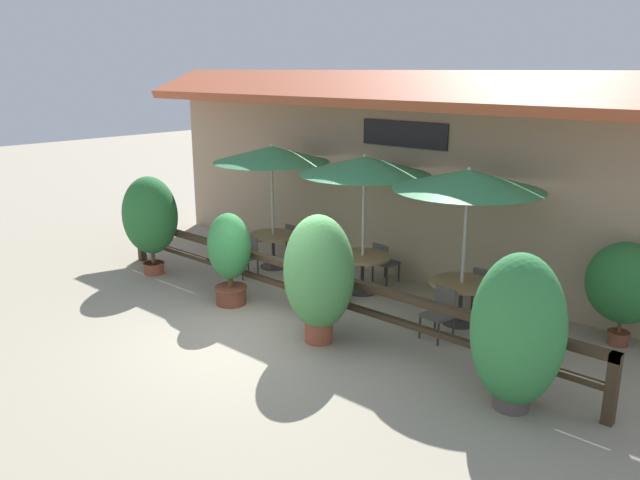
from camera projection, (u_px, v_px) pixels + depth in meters
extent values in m
plane|color=#9E937F|center=(262.00, 336.00, 10.28)|extent=(60.00, 60.00, 0.00)
cube|color=tan|center=(410.00, 192.00, 12.82)|extent=(14.00, 0.40, 3.60)
cube|color=#B25133|center=(397.00, 89.00, 11.87)|extent=(14.28, 1.48, 0.70)
cube|color=black|center=(404.00, 134.00, 12.36)|extent=(1.99, 0.04, 0.51)
cube|color=#3D2D1E|center=(305.00, 269.00, 10.80)|extent=(10.40, 0.14, 0.11)
cube|color=#3D2D1E|center=(305.00, 292.00, 10.91)|extent=(10.40, 0.10, 0.09)
cube|color=#3D2D1E|center=(141.00, 240.00, 14.20)|extent=(0.14, 0.14, 0.95)
cube|color=#3D2D1E|center=(305.00, 292.00, 10.91)|extent=(0.14, 0.14, 0.95)
cube|color=#3D2D1E|center=(612.00, 389.00, 7.61)|extent=(0.14, 0.14, 0.95)
cylinder|color=#B7B2A8|center=(273.00, 214.00, 13.52)|extent=(0.06, 0.06, 2.40)
cone|color=#33844C|center=(271.00, 154.00, 13.17)|extent=(2.48, 2.48, 0.33)
sphere|color=#B2ADA3|center=(271.00, 146.00, 13.13)|extent=(0.07, 0.07, 0.07)
cylinder|color=olive|center=(273.00, 235.00, 13.65)|extent=(1.09, 1.09, 0.05)
cylinder|color=#333333|center=(273.00, 252.00, 13.75)|extent=(0.07, 0.07, 0.70)
cylinder|color=#333333|center=(274.00, 266.00, 13.84)|extent=(0.60, 0.60, 0.03)
cube|color=#514C47|center=(245.00, 258.00, 13.14)|extent=(0.48, 0.48, 0.05)
cube|color=#514C47|center=(252.00, 246.00, 13.19)|extent=(0.40, 0.10, 0.40)
cylinder|color=#2D2D2D|center=(233.00, 267.00, 13.22)|extent=(0.04, 0.04, 0.38)
cylinder|color=#2D2D2D|center=(243.00, 271.00, 12.94)|extent=(0.04, 0.04, 0.38)
cylinder|color=#2D2D2D|center=(248.00, 264.00, 13.45)|extent=(0.04, 0.04, 0.38)
cylinder|color=#2D2D2D|center=(258.00, 268.00, 13.17)|extent=(0.04, 0.04, 0.38)
cube|color=#514C47|center=(298.00, 242.00, 14.35)|extent=(0.42, 0.42, 0.05)
cube|color=#514C47|center=(292.00, 234.00, 14.16)|extent=(0.40, 0.04, 0.40)
cylinder|color=#2D2D2D|center=(310.00, 250.00, 14.43)|extent=(0.04, 0.04, 0.38)
cylinder|color=#2D2D2D|center=(298.00, 247.00, 14.67)|extent=(0.04, 0.04, 0.38)
cylinder|color=#2D2D2D|center=(298.00, 254.00, 14.15)|extent=(0.04, 0.04, 0.38)
cylinder|color=#2D2D2D|center=(286.00, 251.00, 14.40)|extent=(0.04, 0.04, 0.38)
cylinder|color=#B7B2A8|center=(363.00, 233.00, 11.98)|extent=(0.06, 0.06, 2.40)
cone|color=#33844C|center=(364.00, 165.00, 11.64)|extent=(2.48, 2.48, 0.33)
sphere|color=#B2ADA3|center=(365.00, 156.00, 11.59)|extent=(0.07, 0.07, 0.07)
cylinder|color=olive|center=(363.00, 256.00, 12.11)|extent=(1.09, 1.09, 0.05)
cylinder|color=#333333|center=(362.00, 275.00, 12.21)|extent=(0.07, 0.07, 0.70)
cylinder|color=#333333|center=(362.00, 291.00, 12.30)|extent=(0.60, 0.60, 0.03)
cube|color=#514C47|center=(333.00, 282.00, 11.66)|extent=(0.43, 0.43, 0.05)
cube|color=#514C47|center=(339.00, 268.00, 11.73)|extent=(0.40, 0.04, 0.40)
cylinder|color=#2D2D2D|center=(319.00, 293.00, 11.69)|extent=(0.04, 0.04, 0.38)
cylinder|color=#2D2D2D|center=(334.00, 298.00, 11.45)|extent=(0.04, 0.04, 0.38)
cylinder|color=#2D2D2D|center=(332.00, 288.00, 11.97)|extent=(0.04, 0.04, 0.38)
cylinder|color=#2D2D2D|center=(347.00, 292.00, 11.73)|extent=(0.04, 0.04, 0.38)
cube|color=#514C47|center=(386.00, 263.00, 12.79)|extent=(0.46, 0.46, 0.05)
cube|color=#514C47|center=(380.00, 254.00, 12.61)|extent=(0.40, 0.07, 0.40)
cylinder|color=#2D2D2D|center=(399.00, 273.00, 12.84)|extent=(0.04, 0.04, 0.38)
cylinder|color=#2D2D2D|center=(385.00, 269.00, 13.11)|extent=(0.04, 0.04, 0.38)
cylinder|color=#2D2D2D|center=(387.00, 277.00, 12.59)|extent=(0.04, 0.04, 0.38)
cylinder|color=#2D2D2D|center=(373.00, 273.00, 12.86)|extent=(0.04, 0.04, 0.38)
cylinder|color=#B7B2A8|center=(463.00, 257.00, 10.48)|extent=(0.06, 0.06, 2.40)
cone|color=#33844C|center=(468.00, 180.00, 10.13)|extent=(2.48, 2.48, 0.33)
sphere|color=#B2ADA3|center=(469.00, 169.00, 10.08)|extent=(0.07, 0.07, 0.07)
cylinder|color=olive|center=(462.00, 283.00, 10.60)|extent=(1.09, 1.09, 0.05)
cylinder|color=#333333|center=(460.00, 304.00, 10.70)|extent=(0.07, 0.07, 0.70)
cylinder|color=#333333|center=(459.00, 322.00, 10.79)|extent=(0.60, 0.60, 0.03)
cube|color=#514C47|center=(437.00, 315.00, 10.06)|extent=(0.47, 0.47, 0.05)
cube|color=#514C47|center=(445.00, 300.00, 10.11)|extent=(0.40, 0.09, 0.40)
cylinder|color=#2D2D2D|center=(420.00, 327.00, 10.13)|extent=(0.04, 0.04, 0.38)
cylinder|color=#2D2D2D|center=(438.00, 335.00, 9.86)|extent=(0.04, 0.04, 0.38)
cylinder|color=#2D2D2D|center=(435.00, 321.00, 10.37)|extent=(0.04, 0.04, 0.38)
cylinder|color=#2D2D2D|center=(453.00, 328.00, 10.09)|extent=(0.04, 0.04, 0.38)
cube|color=#514C47|center=(487.00, 289.00, 11.25)|extent=(0.46, 0.46, 0.05)
cube|color=#514C47|center=(484.00, 280.00, 11.04)|extent=(0.40, 0.08, 0.40)
cylinder|color=#2D2D2D|center=(500.00, 300.00, 11.35)|extent=(0.04, 0.04, 0.38)
cylinder|color=#2D2D2D|center=(480.00, 295.00, 11.56)|extent=(0.04, 0.04, 0.38)
cylinder|color=#2D2D2D|center=(492.00, 306.00, 11.05)|extent=(0.04, 0.04, 0.38)
cylinder|color=#2D2D2D|center=(472.00, 301.00, 11.27)|extent=(0.04, 0.04, 0.38)
cylinder|color=#9E4C33|center=(154.00, 268.00, 13.37)|extent=(0.42, 0.42, 0.24)
cylinder|color=#9E4C33|center=(154.00, 264.00, 13.34)|extent=(0.46, 0.46, 0.04)
cylinder|color=brown|center=(153.00, 252.00, 13.27)|extent=(0.08, 0.08, 0.49)
ellipsoid|color=#287033|center=(150.00, 215.00, 13.06)|extent=(1.23, 1.10, 1.64)
cylinder|color=brown|center=(231.00, 295.00, 11.64)|extent=(0.56, 0.56, 0.34)
cylinder|color=brown|center=(231.00, 287.00, 11.60)|extent=(0.61, 0.61, 0.04)
cylinder|color=brown|center=(230.00, 277.00, 11.55)|extent=(0.10, 0.10, 0.37)
ellipsoid|color=#338442|center=(229.00, 246.00, 11.39)|extent=(0.85, 0.77, 1.23)
cylinder|color=#564C47|center=(511.00, 399.00, 8.07)|extent=(0.45, 0.45, 0.24)
cylinder|color=#564C47|center=(512.00, 392.00, 8.04)|extent=(0.49, 0.49, 0.04)
ellipsoid|color=#338442|center=(517.00, 330.00, 7.81)|extent=(1.19, 1.07, 2.01)
cylinder|color=#9E4C33|center=(319.00, 330.00, 10.03)|extent=(0.46, 0.46, 0.39)
cylinder|color=#9E4C33|center=(319.00, 320.00, 9.99)|extent=(0.49, 0.49, 0.04)
ellipsoid|color=#4C934C|center=(319.00, 272.00, 9.77)|extent=(1.17, 1.06, 1.85)
cylinder|color=brown|center=(618.00, 338.00, 9.92)|extent=(0.31, 0.31, 0.22)
cylinder|color=brown|center=(619.00, 333.00, 9.90)|extent=(0.34, 0.34, 0.04)
cylinder|color=brown|center=(620.00, 320.00, 9.84)|extent=(0.06, 0.06, 0.39)
ellipsoid|color=#287033|center=(626.00, 283.00, 9.68)|extent=(1.19, 1.07, 1.29)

